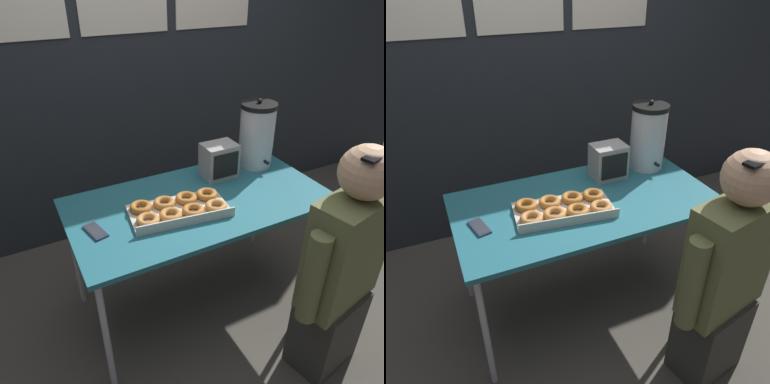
# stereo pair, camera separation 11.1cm
# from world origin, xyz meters

# --- Properties ---
(ground_plane) EXTENTS (12.00, 12.00, 0.00)m
(ground_plane) POSITION_xyz_m (0.00, 0.00, 0.00)
(ground_plane) COLOR #4C473F
(back_wall) EXTENTS (6.00, 0.11, 2.74)m
(back_wall) POSITION_xyz_m (0.00, 1.07, 1.38)
(back_wall) COLOR #23282D
(back_wall) RESTS_ON ground
(folding_table) EXTENTS (1.41, 0.74, 0.75)m
(folding_table) POSITION_xyz_m (0.00, 0.00, 0.70)
(folding_table) COLOR #236675
(folding_table) RESTS_ON ground
(donut_box) EXTENTS (0.54, 0.33, 0.05)m
(donut_box) POSITION_xyz_m (-0.15, -0.06, 0.77)
(donut_box) COLOR beige
(donut_box) RESTS_ON folding_table
(coffee_urn) EXTENTS (0.22, 0.25, 0.43)m
(coffee_urn) POSITION_xyz_m (0.52, 0.21, 0.95)
(coffee_urn) COLOR silver
(coffee_urn) RESTS_ON folding_table
(cell_phone) EXTENTS (0.10, 0.16, 0.01)m
(cell_phone) POSITION_xyz_m (-0.58, -0.03, 0.76)
(cell_phone) COLOR #2D334C
(cell_phone) RESTS_ON folding_table
(space_heater) EXTENTS (0.20, 0.16, 0.21)m
(space_heater) POSITION_xyz_m (0.23, 0.19, 0.85)
(space_heater) COLOR #9E9E9E
(space_heater) RESTS_ON folding_table
(person_seated) EXTENTS (0.56, 0.29, 1.25)m
(person_seated) POSITION_xyz_m (0.38, -0.68, 0.61)
(person_seated) COLOR #33332D
(person_seated) RESTS_ON ground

